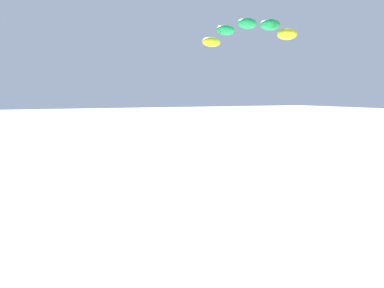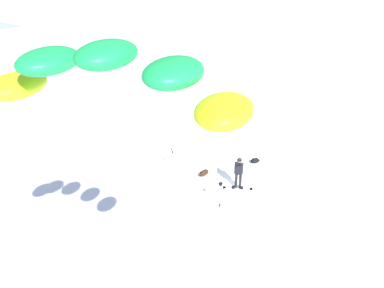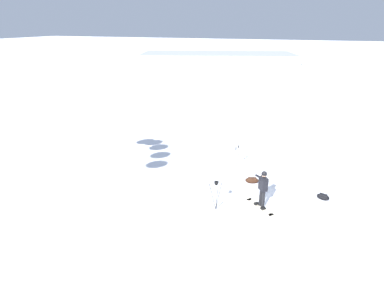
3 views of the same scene
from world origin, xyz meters
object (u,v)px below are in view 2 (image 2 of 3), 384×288
camera_tripod (220,190)px  gear_bag_small (204,173)px  snowboard (238,188)px  snowboarder (239,170)px  gear_bag_large (255,161)px  ski_poles (172,157)px  traction_kite (109,77)px

camera_tripod → gear_bag_small: size_ratio=1.87×
snowboard → gear_bag_small: (2.07, 0.69, 0.14)m
snowboarder → gear_bag_large: snowboarder is taller
snowboard → ski_poles: ski_poles is taller
traction_kite → gear_bag_small: bearing=-42.4°
camera_tripod → ski_poles: size_ratio=1.09×
gear_bag_small → ski_poles: 2.02m
snowboard → gear_bag_small: bearing=18.5°
snowboarder → gear_bag_large: 3.22m
gear_bag_large → ski_poles: 4.97m
snowboarder → snowboard: 1.07m
traction_kite → ski_poles: bearing=-34.2°
gear_bag_large → ski_poles: size_ratio=0.49×
snowboarder → gear_bag_large: size_ratio=2.85×
snowboarder → traction_kite: bearing=128.2°
camera_tripod → snowboarder: bearing=-64.5°
gear_bag_small → ski_poles: size_ratio=0.58×
gear_bag_large → camera_tripod: size_ratio=0.45×
snowboard → gear_bag_large: (1.64, -2.68, 0.12)m
camera_tripod → ski_poles: 4.45m
traction_kite → gear_bag_small: (9.32, -8.52, -8.95)m
snowboard → camera_tripod: size_ratio=1.04×
ski_poles → snowboarder: bearing=-152.2°
traction_kite → gear_bag_large: traction_kite is taller
snowboarder → ski_poles: bearing=27.8°
gear_bag_small → gear_bag_large: bearing=-97.4°
traction_kite → camera_tripod: (6.40, -7.40, -8.11)m
traction_kite → gear_bag_small: traction_kite is taller
gear_bag_large → gear_bag_small: bearing=82.6°
traction_kite → gear_bag_large: size_ratio=7.13×
ski_poles → gear_bag_small: bearing=-143.3°
ski_poles → traction_kite: bearing=145.8°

